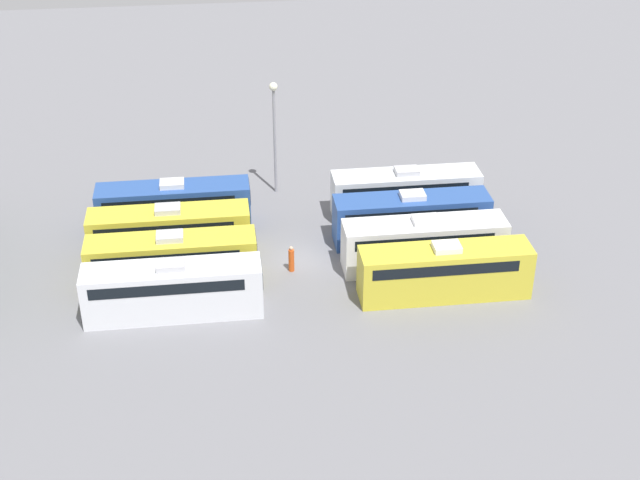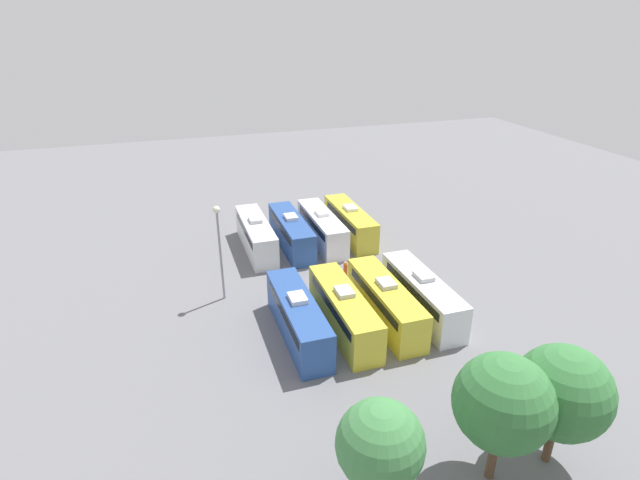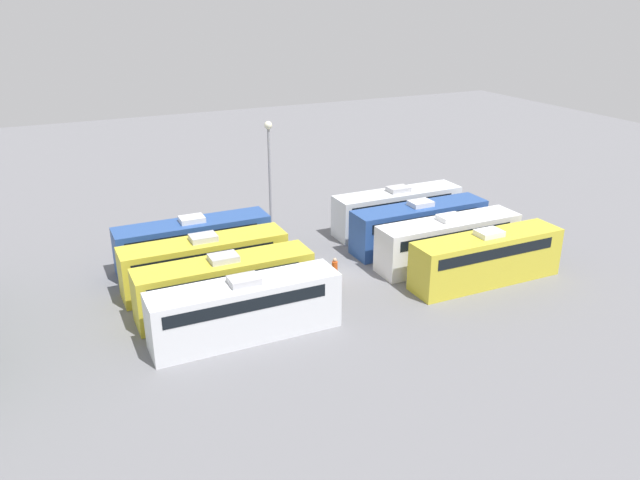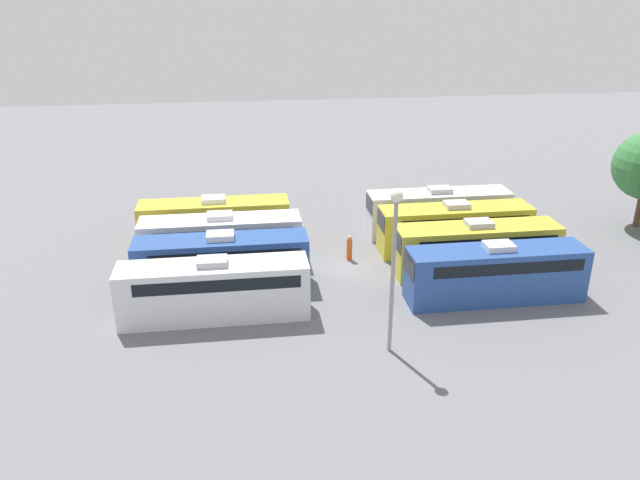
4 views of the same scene
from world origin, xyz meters
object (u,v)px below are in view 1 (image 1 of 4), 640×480
object	(u,v)px
bus_3	(405,192)
worker_person	(291,260)
bus_2	(411,217)
bus_5	(171,259)
bus_7	(173,205)
bus_4	(172,289)
bus_1	(424,242)
light_pole	(274,120)
bus_0	(444,270)
bus_6	(169,231)

from	to	relation	value
bus_3	worker_person	distance (m)	10.78
bus_2	bus_5	distance (m)	15.89
bus_2	bus_7	bearing A→B (deg)	76.74
bus_4	bus_7	size ratio (longest dim) A/B	1.00
bus_1	light_pole	xyz separation A→B (m)	(11.54, 8.31, 3.92)
bus_7	worker_person	bearing A→B (deg)	-131.77
bus_4	worker_person	bearing A→B (deg)	-62.02
light_pole	bus_3	bearing A→B (deg)	-117.94
bus_4	worker_person	distance (m)	8.23
bus_3	bus_4	world-z (taller)	same
bus_0	worker_person	size ratio (longest dim) A/B	5.87
bus_3	worker_person	bearing A→B (deg)	127.10
bus_0	bus_1	world-z (taller)	same
bus_3	bus_7	bearing A→B (deg)	89.82
bus_0	bus_7	xyz separation A→B (m)	(10.38, 16.06, 0.00)
bus_1	bus_0	bearing A→B (deg)	-171.92
bus_3	bus_6	bearing A→B (deg)	102.30
bus_5	worker_person	size ratio (longest dim) A/B	5.87
bus_4	worker_person	world-z (taller)	bus_4
bus_6	bus_4	bearing A→B (deg)	-177.46
light_pole	bus_2	bearing A→B (deg)	-134.81
bus_0	bus_2	distance (m)	6.75
bus_3	bus_6	xyz separation A→B (m)	(-3.51, 16.09, 0.00)
bus_4	bus_7	bearing A→B (deg)	0.51
bus_1	bus_5	size ratio (longest dim) A/B	1.00
bus_2	bus_4	xyz separation A→B (m)	(-6.71, 15.41, 0.00)
bus_3	bus_6	distance (m)	16.47
bus_1	bus_7	size ratio (longest dim) A/B	1.00
worker_person	light_pole	size ratio (longest dim) A/B	0.21
bus_1	bus_6	distance (m)	16.17
bus_0	bus_2	world-z (taller)	same
bus_0	bus_7	bearing A→B (deg)	57.13
bus_2	light_pole	size ratio (longest dim) A/B	1.22
bus_3	bus_7	size ratio (longest dim) A/B	1.00
bus_0	bus_4	world-z (taller)	same
bus_5	worker_person	distance (m)	7.41
bus_7	light_pole	world-z (taller)	light_pole
bus_0	light_pole	xyz separation A→B (m)	(14.89, 8.78, 3.92)
bus_5	bus_7	world-z (taller)	same
bus_6	bus_2	bearing A→B (deg)	-90.35
bus_7	light_pole	xyz separation A→B (m)	(4.52, -7.27, 3.92)
bus_0	bus_4	size ratio (longest dim) A/B	1.00
bus_4	bus_3	bearing A→B (deg)	-56.84
worker_person	light_pole	bearing A→B (deg)	0.20
bus_3	bus_5	bearing A→B (deg)	113.88
bus_1	worker_person	xyz separation A→B (m)	(0.49, 8.27, -0.91)
bus_0	bus_6	world-z (taller)	same
bus_1	bus_4	bearing A→B (deg)	102.18
bus_2	bus_3	xyz separation A→B (m)	(3.60, -0.38, 0.00)
bus_2	bus_7	size ratio (longest dim) A/B	1.00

